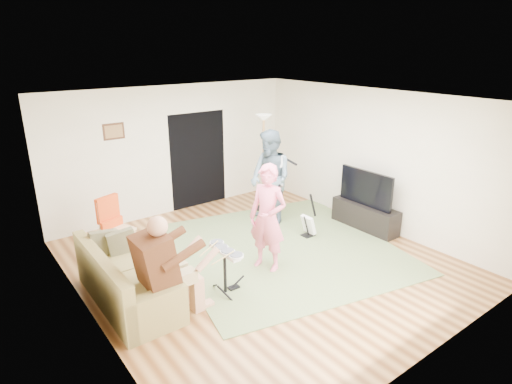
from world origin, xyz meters
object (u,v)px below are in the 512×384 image
at_px(drum_kit, 225,273).
at_px(singer, 268,218).
at_px(guitar_spare, 309,224).
at_px(television, 366,188).
at_px(dining_chair, 117,235).
at_px(tv_cabinet, 365,216).
at_px(torchiere_lamp, 264,146).
at_px(sofa, 123,286).
at_px(guitarist, 270,178).

height_order(drum_kit, singer, singer).
distance_m(guitar_spare, television, 1.33).
relative_size(singer, dining_chair, 1.67).
xyz_separation_m(dining_chair, tv_cabinet, (4.32, -1.83, -0.12)).
bearing_deg(tv_cabinet, dining_chair, 157.08).
bearing_deg(television, torchiere_lamp, 114.73).
xyz_separation_m(sofa, torchiere_lamp, (3.81, 1.67, 1.17)).
height_order(drum_kit, dining_chair, dining_chair).
relative_size(sofa, dining_chair, 1.93).
bearing_deg(guitarist, dining_chair, -96.32).
bearing_deg(television, guitarist, 133.19).
bearing_deg(torchiere_lamp, guitarist, -117.28).
relative_size(guitarist, tv_cabinet, 1.36).
relative_size(dining_chair, television, 0.88).
bearing_deg(television, tv_cabinet, 0.00).
xyz_separation_m(guitar_spare, television, (1.11, -0.39, 0.61)).
height_order(singer, dining_chair, singer).
relative_size(sofa, television, 1.69).
xyz_separation_m(guitarist, television, (1.27, -1.36, -0.10)).
bearing_deg(guitar_spare, sofa, -179.43).
relative_size(tv_cabinet, television, 1.17).
distance_m(guitar_spare, torchiere_lamp, 2.03).
relative_size(sofa, guitar_spare, 2.39).
bearing_deg(torchiere_lamp, dining_chair, -176.64).
relative_size(guitarist, guitar_spare, 2.25).
relative_size(singer, guitar_spare, 2.06).
bearing_deg(drum_kit, television, 4.97).
height_order(drum_kit, torchiere_lamp, torchiere_lamp).
relative_size(drum_kit, guitarist, 0.39).
height_order(sofa, guitarist, guitarist).
bearing_deg(television, drum_kit, -175.03).
xyz_separation_m(sofa, tv_cabinet, (4.79, -0.35, -0.02)).
bearing_deg(torchiere_lamp, sofa, -156.32).
bearing_deg(tv_cabinet, sofa, 175.82).
height_order(sofa, drum_kit, sofa).
distance_m(sofa, television, 4.79).
relative_size(guitar_spare, torchiere_lamp, 0.40).
bearing_deg(television, dining_chair, 156.84).
distance_m(drum_kit, guitarist, 2.81).
bearing_deg(tv_cabinet, torchiere_lamp, 115.89).
distance_m(singer, tv_cabinet, 2.62).
height_order(drum_kit, tv_cabinet, drum_kit).
distance_m(guitarist, television, 1.86).
bearing_deg(guitarist, guitar_spare, 11.88).
bearing_deg(guitarist, sofa, -71.23).
relative_size(sofa, tv_cabinet, 1.45).
relative_size(sofa, singer, 1.16).
bearing_deg(drum_kit, sofa, 153.27).
height_order(guitarist, torchiere_lamp, torchiere_lamp).
bearing_deg(sofa, guitarist, 16.19).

